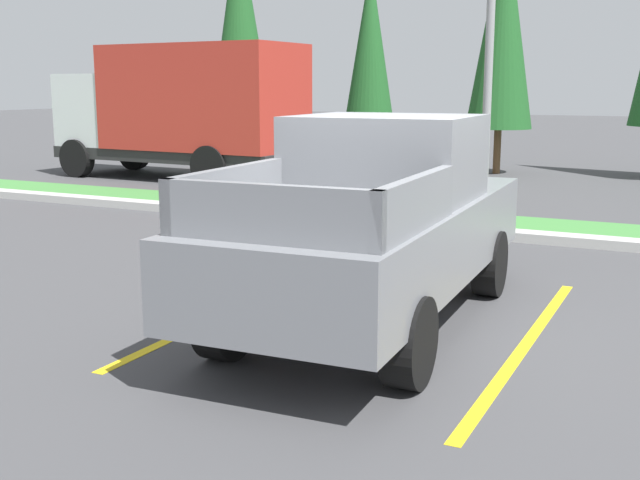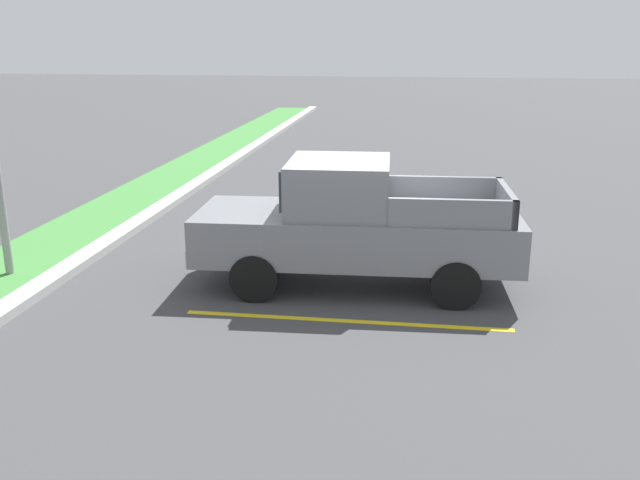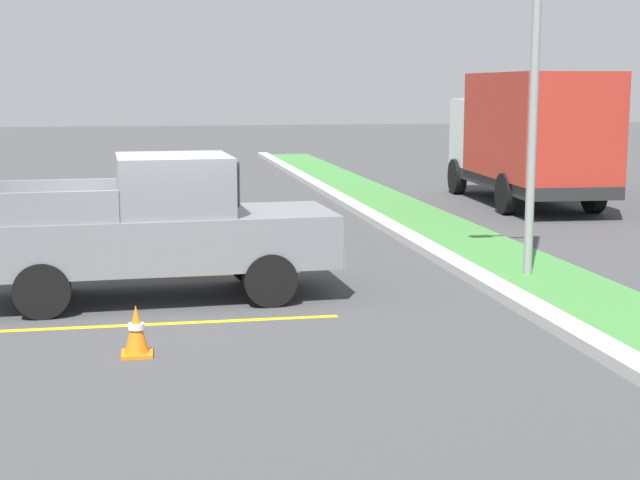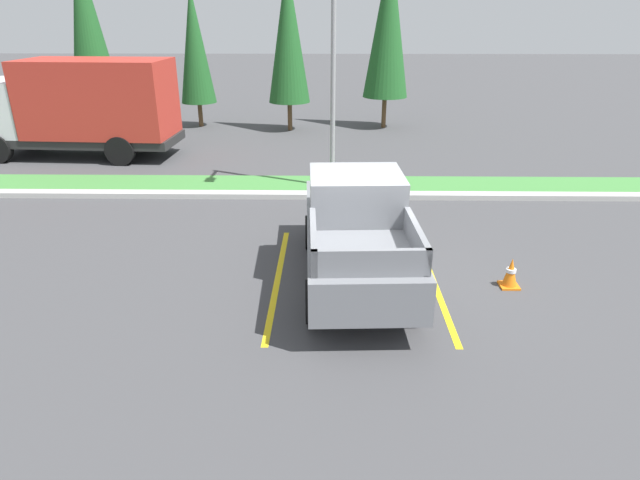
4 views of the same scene
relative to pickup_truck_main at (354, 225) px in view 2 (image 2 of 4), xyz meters
name	(u,v)px [view 2 (image 2 of 4)]	position (x,y,z in m)	size (l,w,h in m)	color
ground_plane	(353,282)	(0.15, 0.02, -1.04)	(120.00, 120.00, 0.00)	#424244
parking_line_near	(346,321)	(-1.55, -0.05, -1.04)	(0.12, 4.80, 0.01)	yellow
parking_line_far	(364,256)	(1.55, -0.05, -1.04)	(0.12, 4.80, 0.01)	yellow
curb_strip	(75,264)	(0.15, 5.02, -0.97)	(56.00, 0.40, 0.15)	#B2B2AD
grass_median	(19,264)	(0.15, 6.12, -1.01)	(56.00, 1.80, 0.06)	#42843D
pickup_truck_main	(354,225)	(0.00, 0.00, 0.00)	(2.14, 5.30, 2.10)	black
traffic_cone	(382,223)	(2.98, -0.31, -0.75)	(0.36, 0.36, 0.60)	orange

